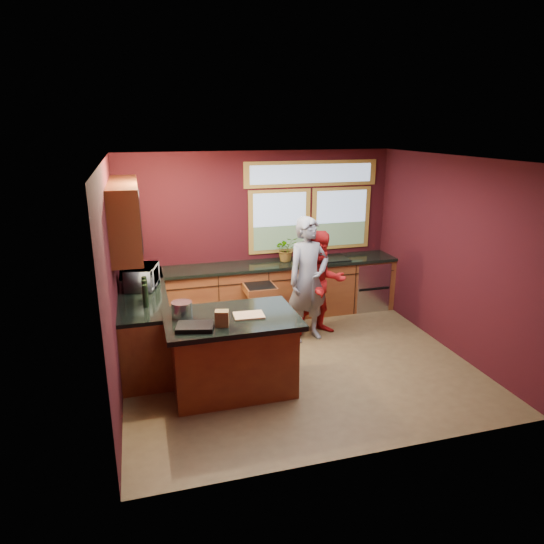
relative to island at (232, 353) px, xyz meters
name	(u,v)px	position (x,y,z in m)	size (l,w,h in m)	color
floor	(296,363)	(0.96, 0.42, -0.48)	(4.50, 4.50, 0.00)	brown
room_shell	(246,230)	(0.36, 0.74, 1.32)	(4.52, 4.02, 2.71)	black
back_counter	(276,290)	(1.15, 2.12, -0.01)	(4.50, 0.64, 0.93)	#562314
left_counter	(144,322)	(-0.99, 1.27, -0.01)	(0.64, 2.30, 0.93)	#562314
island	(232,353)	(0.00, 0.00, 0.00)	(1.55, 1.05, 0.95)	#562314
person_grey	(308,280)	(1.36, 1.12, 0.45)	(0.68, 0.44, 1.85)	slate
person_red	(321,283)	(1.62, 1.26, 0.33)	(0.78, 0.61, 1.61)	#A11213
microwave	(142,277)	(-0.96, 1.40, 0.61)	(0.56, 0.38, 0.31)	#999999
potted_plant	(286,249)	(1.35, 2.17, 0.66)	(0.37, 0.32, 0.41)	#999999
paper_towel	(314,252)	(1.82, 2.12, 0.59)	(0.12, 0.12, 0.28)	white
cutting_board	(249,315)	(0.20, -0.05, 0.48)	(0.35, 0.25, 0.02)	tan
stock_pot	(182,309)	(-0.55, 0.15, 0.56)	(0.24, 0.24, 0.18)	#ADADB1
paper_bag	(222,318)	(-0.15, -0.25, 0.56)	(0.15, 0.12, 0.18)	brown
black_tray	(195,327)	(-0.45, -0.25, 0.49)	(0.40, 0.28, 0.05)	black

